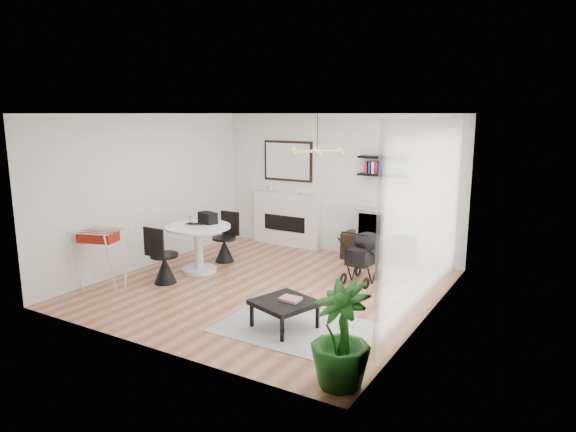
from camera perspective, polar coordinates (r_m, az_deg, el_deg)
The scene contains 25 objects.
floor at distance 8.21m, azimuth -2.27°, elevation -7.90°, with size 5.00×5.00×0.00m, color brown.
ceiling at distance 7.75m, azimuth -2.43°, elevation 11.31°, with size 5.00×5.00×0.00m, color white.
wall_back at distance 10.03m, azimuth 5.47°, elevation 3.54°, with size 5.00×5.00×0.00m, color white.
wall_left at distance 9.45m, azimuth -15.19°, elevation 2.71°, with size 5.00×5.00×0.00m, color white.
wall_right at distance 6.85m, azimuth 15.47°, elevation -0.46°, with size 5.00×5.00×0.00m, color white.
sheer_curtain at distance 7.07m, azimuth 15.12°, elevation -0.09°, with size 0.04×3.60×2.60m, color white.
fireplace at distance 10.58m, azimuth -0.17°, elevation 0.35°, with size 1.50×0.17×2.16m.
shelf_lower at distance 9.51m, azimuth 10.44°, elevation 4.50°, with size 0.90×0.25×0.04m, color black.
shelf_upper at distance 9.48m, azimuth 10.51°, elevation 6.42°, with size 0.90×0.25×0.04m, color black.
pendant_lamp at distance 7.67m, azimuth 3.26°, elevation 7.19°, with size 0.90×0.90×0.10m, color tan, non-canonical shape.
tv_console at distance 9.66m, azimuth 9.92°, elevation -3.56°, with size 1.32×0.46×0.49m, color black.
crt_tv at distance 9.56m, azimuth 9.68°, elevation -0.68°, with size 0.56×0.49×0.49m.
dining_table at distance 8.97m, azimuth -9.92°, elevation -2.79°, with size 1.12×1.12×0.82m.
laptop at distance 8.94m, azimuth -10.43°, elevation -0.95°, with size 0.32×0.20×0.02m, color black.
black_bag at distance 9.04m, azimuth -8.91°, elevation -0.21°, with size 0.33×0.20×0.20m, color black.
newspaper at distance 8.70m, azimuth -9.45°, elevation -1.31°, with size 0.33×0.27×0.01m, color silver.
drinking_glass at distance 9.21m, azimuth -10.78°, elevation -0.34°, with size 0.06×0.06×0.11m, color white.
chair_far at distance 9.58m, azimuth -7.02°, elevation -3.34°, with size 0.44×0.44×0.91m.
chair_near at distance 8.53m, azimuth -13.64°, elevation -5.34°, with size 0.45×0.46×0.95m.
drying_rack at distance 8.49m, azimuth -19.98°, elevation -4.38°, with size 0.79×0.76×0.95m.
stroller at distance 8.47m, azimuth 8.43°, elevation -4.66°, with size 0.50×0.76×0.90m.
rug at distance 6.73m, azimuth 0.78°, elevation -12.28°, with size 1.89×1.37×0.01m, color #959595.
coffee_table at distance 6.61m, azimuth -0.39°, elevation -9.72°, with size 0.87×0.87×0.36m.
magazines at distance 6.60m, azimuth 0.26°, elevation -9.20°, with size 0.25×0.20×0.04m, color #B52D2D.
potted_plant at distance 5.25m, azimuth 5.86°, elevation -13.05°, with size 0.60×0.60×1.08m, color #1C5919.
Camera 1 is at (4.23, -6.49, 2.70)m, focal length 32.00 mm.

